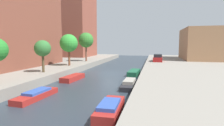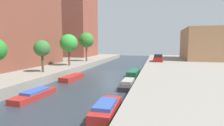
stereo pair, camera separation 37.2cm
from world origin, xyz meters
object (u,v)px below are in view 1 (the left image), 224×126
object	(u,v)px
parked_car	(158,58)
apartment_tower_far	(74,21)
low_block_right	(206,44)
moored_boat_left_2	(73,78)
street_tree_2	(69,43)
moored_boat_right_3	(134,73)
moored_boat_right_1	(110,109)
moored_boat_right_2	(129,84)
moored_boat_left_1	(36,95)
street_tree_3	(86,40)
street_tree_1	(43,49)

from	to	relation	value
parked_car	apartment_tower_far	bearing A→B (deg)	155.92
low_block_right	moored_boat_left_2	distance (m)	32.52
street_tree_2	moored_boat_right_3	size ratio (longest dim) A/B	1.20
moored_boat_right_1	moored_boat_right_2	distance (m)	7.67
moored_boat_left_2	moored_boat_right_2	size ratio (longest dim) A/B	0.91
moored_boat_left_2	moored_boat_right_1	world-z (taller)	moored_boat_right_1
low_block_right	street_tree_2	distance (m)	30.70
low_block_right	moored_boat_left_1	xyz separation A→B (m)	(-21.00, -31.85, -4.22)
street_tree_3	moored_boat_left_2	bearing A→B (deg)	-75.30
street_tree_1	moored_boat_right_2	size ratio (longest dim) A/B	0.88
moored_boat_right_2	street_tree_3	bearing A→B (deg)	124.98
street_tree_2	moored_boat_right_2	xyz separation A→B (m)	(11.08, -8.29, -4.31)
low_block_right	moored_boat_right_1	size ratio (longest dim) A/B	3.17
moored_boat_right_2	moored_boat_right_3	size ratio (longest dim) A/B	1.07
moored_boat_right_2	moored_boat_right_1	bearing A→B (deg)	-91.54
street_tree_2	moored_boat_left_2	world-z (taller)	street_tree_2
street_tree_3	moored_boat_left_1	bearing A→B (deg)	-79.51
street_tree_1	street_tree_2	xyz separation A→B (m)	(0.00, 7.09, 0.68)
moored_boat_right_3	street_tree_2	bearing A→B (deg)	176.53
street_tree_3	parked_car	distance (m)	15.14
parked_car	moored_boat_left_2	distance (m)	20.25
apartment_tower_far	low_block_right	bearing A→B (deg)	-5.73
moored_boat_left_1	moored_boat_right_2	xyz separation A→B (m)	(7.09, 5.72, 0.04)
street_tree_3	parked_car	bearing A→B (deg)	12.84
apartment_tower_far	street_tree_2	size ratio (longest dim) A/B	3.89
parked_car	moored_boat_right_2	size ratio (longest dim) A/B	1.06
parked_car	moored_boat_right_3	distance (m)	12.09
apartment_tower_far	moored_boat_left_1	xyz separation A→B (m)	(13.00, -35.26, -10.69)
street_tree_1	parked_car	world-z (taller)	street_tree_1
moored_boat_right_3	moored_boat_right_2	bearing A→B (deg)	-87.27
apartment_tower_far	moored_boat_left_2	bearing A→B (deg)	-65.36
apartment_tower_far	moored_boat_left_1	size ratio (longest dim) A/B	4.46
moored_boat_right_3	street_tree_1	bearing A→B (deg)	-149.02
street_tree_1	moored_boat_right_1	xyz separation A→B (m)	(10.88, -8.88, -3.57)
moored_boat_left_2	moored_boat_right_1	size ratio (longest dim) A/B	1.01
low_block_right	moored_boat_left_1	world-z (taller)	low_block_right
apartment_tower_far	moored_boat_left_2	size ratio (longest dim) A/B	4.81
moored_boat_left_1	parked_car	bearing A→B (deg)	67.39
street_tree_3	moored_boat_right_3	size ratio (longest dim) A/B	1.37
street_tree_2	parked_car	world-z (taller)	street_tree_2
moored_boat_right_2	moored_boat_right_3	world-z (taller)	moored_boat_right_2
street_tree_3	moored_boat_left_1	world-z (taller)	street_tree_3
parked_car	moored_boat_right_2	xyz separation A→B (m)	(-3.25, -19.11, -1.29)
moored_boat_right_1	street_tree_1	bearing A→B (deg)	140.77
street_tree_1	moored_boat_left_2	distance (m)	5.22
apartment_tower_far	street_tree_3	distance (m)	17.36
street_tree_2	moored_boat_right_3	xyz separation A→B (m)	(10.72, -0.65, -4.32)
apartment_tower_far	low_block_right	distance (m)	34.78
street_tree_1	moored_boat_right_3	xyz separation A→B (m)	(10.72, 6.44, -3.64)
apartment_tower_far	street_tree_1	distance (m)	30.55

